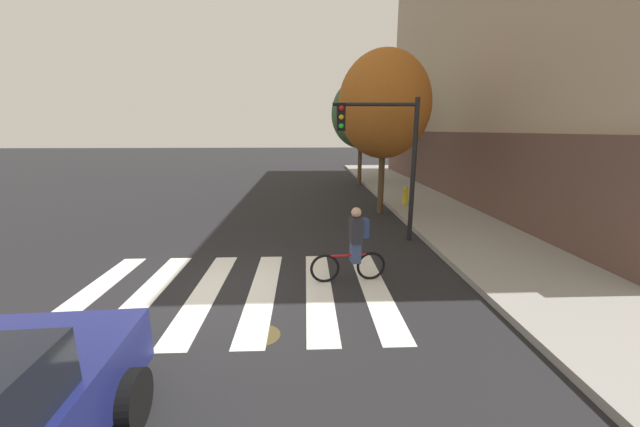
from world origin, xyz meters
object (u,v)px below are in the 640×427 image
(manhole_cover, at_px, (261,335))
(traffic_light_near, at_px, (386,146))
(fire_hydrant, at_px, (406,196))
(street_tree_mid, at_px, (361,114))
(cyclist, at_px, (354,245))
(street_tree_near, at_px, (384,105))

(manhole_cover, xyz_separation_m, traffic_light_near, (3.11, 4.97, 2.86))
(fire_hydrant, height_order, street_tree_mid, street_tree_mid)
(manhole_cover, height_order, fire_hydrant, fire_hydrant)
(cyclist, height_order, street_tree_near, street_tree_near)
(manhole_cover, distance_m, cyclist, 2.89)
(traffic_light_near, bearing_deg, street_tree_near, 79.35)
(manhole_cover, relative_size, street_tree_near, 0.10)
(street_tree_mid, bearing_deg, cyclist, -99.16)
(fire_hydrant, bearing_deg, manhole_cover, -118.16)
(manhole_cover, relative_size, fire_hydrant, 0.82)
(manhole_cover, bearing_deg, traffic_light_near, 58.02)
(traffic_light_near, xyz_separation_m, street_tree_near, (0.68, 3.64, 1.36))
(street_tree_near, height_order, street_tree_mid, street_tree_mid)
(traffic_light_near, height_order, street_tree_near, street_tree_near)
(fire_hydrant, bearing_deg, traffic_light_near, -113.60)
(manhole_cover, relative_size, traffic_light_near, 0.15)
(manhole_cover, bearing_deg, fire_hydrant, 61.84)
(fire_hydrant, xyz_separation_m, street_tree_mid, (-0.98, 6.72, 3.69))
(manhole_cover, xyz_separation_m, cyclist, (1.81, 2.08, 0.84))
(cyclist, xyz_separation_m, traffic_light_near, (1.29, 2.89, 2.02))
(traffic_light_near, bearing_deg, fire_hydrant, 66.40)
(cyclist, height_order, street_tree_mid, street_tree_mid)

